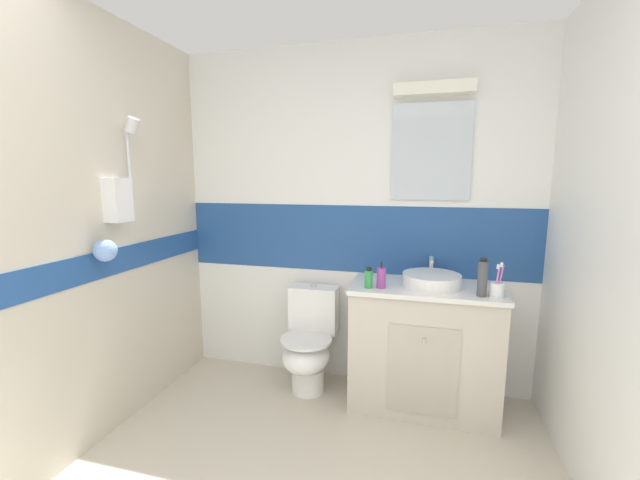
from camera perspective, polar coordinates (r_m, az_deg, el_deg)
wall_back_tiled at (r=2.90m, az=5.05°, el=3.39°), size 3.20×0.20×2.50m
wall_left_shower_alcove at (r=2.46m, az=-33.97°, el=0.65°), size 0.25×3.48×2.50m
vanity_cabinet at (r=2.79m, az=15.01°, el=-14.92°), size 0.97×0.52×0.85m
sink_basin at (r=2.63m, az=16.18°, el=-5.62°), size 0.37×0.42×0.17m
toilet at (r=2.92m, az=-1.63°, el=-15.02°), size 0.37×0.50×0.76m
toothbrush_cup at (r=2.51m, az=24.71°, el=-6.63°), size 0.08×0.08×0.22m
soap_dispenser at (r=2.51m, az=9.05°, el=-5.54°), size 0.06×0.06×0.17m
shampoo_bottle_tall at (r=2.49m, az=22.93°, el=-5.21°), size 0.06×0.06×0.23m
lotion_bottle_short at (r=2.50m, az=7.21°, el=-5.66°), size 0.05×0.05×0.13m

